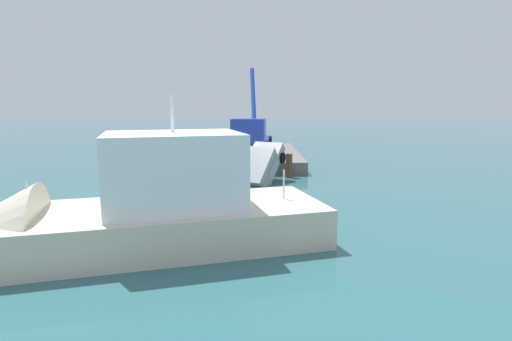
% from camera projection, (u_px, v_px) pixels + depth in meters
% --- Properties ---
extents(ground, '(200.00, 200.00, 0.00)m').
position_uv_depth(ground, '(234.00, 176.00, 25.19)').
color(ground, '#2D6066').
extents(dock, '(12.56, 9.24, 0.83)m').
position_uv_depth(dock, '(238.00, 156.00, 31.36)').
color(dock, slate).
rests_on(dock, ground).
extents(crane_truck, '(9.69, 3.30, 6.81)m').
position_uv_depth(crane_truck, '(251.00, 135.00, 30.36)').
color(crane_truck, navy).
rests_on(crane_truck, dock).
extents(dock_worker, '(0.34, 0.34, 1.68)m').
position_uv_depth(dock_worker, '(220.00, 144.00, 28.34)').
color(dock_worker, black).
rests_on(dock_worker, dock).
extents(salvaged_car, '(4.16, 3.45, 3.54)m').
position_uv_depth(salvaged_car, '(257.00, 173.00, 22.91)').
color(salvaged_car, '#99999E').
rests_on(salvaged_car, ground).
extents(moored_yacht, '(7.04, 12.86, 6.47)m').
position_uv_depth(moored_yacht, '(104.00, 230.00, 12.32)').
color(moored_yacht, beige).
rests_on(moored_yacht, ground).
extents(piling_near, '(0.33, 0.33, 2.20)m').
position_uv_depth(piling_near, '(184.00, 160.00, 24.41)').
color(piling_near, '#514E21').
rests_on(piling_near, ground).
extents(piling_mid, '(0.37, 0.37, 1.74)m').
position_uv_depth(piling_mid, '(230.00, 164.00, 24.51)').
color(piling_mid, brown).
rests_on(piling_mid, ground).
extents(piling_far, '(0.40, 0.40, 1.46)m').
position_uv_depth(piling_far, '(289.00, 165.00, 24.68)').
color(piling_far, brown).
rests_on(piling_far, ground).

